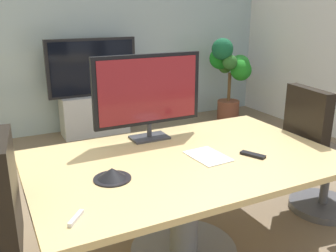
% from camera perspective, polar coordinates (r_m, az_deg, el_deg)
% --- Properties ---
extents(wall_back_glass_partition, '(6.36, 0.10, 2.64)m').
position_cam_1_polar(wall_back_glass_partition, '(5.33, -15.98, 13.10)').
color(wall_back_glass_partition, '#9EB2B7').
rests_on(wall_back_glass_partition, ground).
extents(conference_table, '(2.02, 1.28, 0.73)m').
position_cam_1_polar(conference_table, '(2.54, 2.57, -8.40)').
color(conference_table, tan).
rests_on(conference_table, ground).
extents(office_chair_right, '(0.62, 0.60, 1.09)m').
position_cam_1_polar(office_chair_right, '(3.34, 22.18, -5.14)').
color(office_chair_right, '#4C4C51').
rests_on(office_chair_right, ground).
extents(tv_monitor, '(0.84, 0.18, 0.64)m').
position_cam_1_polar(tv_monitor, '(2.74, -3.05, 5.23)').
color(tv_monitor, '#333338').
rests_on(tv_monitor, conference_table).
extents(wall_display_unit, '(1.20, 0.36, 1.31)m').
position_cam_1_polar(wall_display_unit, '(5.18, -11.26, 3.50)').
color(wall_display_unit, '#B7BABC').
rests_on(wall_display_unit, ground).
extents(potted_plant, '(0.69, 0.64, 1.27)m').
position_cam_1_polar(potted_plant, '(5.80, 9.45, 8.41)').
color(potted_plant, brown).
rests_on(potted_plant, ground).
extents(conference_phone, '(0.22, 0.22, 0.07)m').
position_cam_1_polar(conference_phone, '(2.18, -8.58, -7.35)').
color(conference_phone, black).
rests_on(conference_phone, conference_table).
extents(remote_control, '(0.12, 0.18, 0.02)m').
position_cam_1_polar(remote_control, '(2.56, 12.89, -4.33)').
color(remote_control, black).
rests_on(remote_control, conference_table).
extents(whiteboard_marker, '(0.10, 0.11, 0.02)m').
position_cam_1_polar(whiteboard_marker, '(1.83, -13.96, -13.57)').
color(whiteboard_marker, silver).
rests_on(whiteboard_marker, conference_table).
extents(paper_notepad, '(0.23, 0.31, 0.01)m').
position_cam_1_polar(paper_notepad, '(2.50, 6.13, -4.64)').
color(paper_notepad, white).
rests_on(paper_notepad, conference_table).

